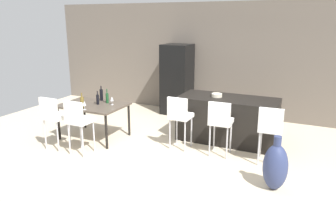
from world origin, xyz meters
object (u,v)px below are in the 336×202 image
Objects in this scene: dining_table at (94,107)px; wine_glass_corner at (112,99)px; fruit_bowl at (217,95)px; wine_glass_left at (83,101)px; dining_chair_near at (53,115)px; wine_bottle_right at (107,98)px; refrigerator at (177,79)px; kitchen_island at (228,119)px; bar_chair_right at (271,127)px; wine_bottle_middle at (98,99)px; floor_vase at (275,167)px; bar_chair_middle at (220,120)px; dining_chair_far at (78,119)px; bar_chair_left at (180,114)px; wine_bottle_near at (101,95)px; wine_glass_end at (84,104)px; wine_bottle_far at (82,102)px.

wine_glass_corner is (0.39, 0.12, 0.19)m from dining_table.
wine_glass_left is at bearing -152.50° from fruit_bowl.
wine_bottle_right is at bearing 63.78° from dining_chair_near.
wine_glass_left is at bearing -108.61° from refrigerator.
kitchen_island is 0.55m from fruit_bowl.
bar_chair_right is at bearing 3.30° from dining_table.
bar_chair_right is at bearing 7.29° from wine_glass_left.
wine_bottle_middle is 0.34× the size of floor_vase.
wine_bottle_right is (-2.48, -0.00, 0.15)m from bar_chair_middle.
kitchen_island is at bearing 95.03° from bar_chair_middle.
bar_chair_right reaches higher than dining_table.
dining_chair_far is at bearing -58.92° from wine_glass_left.
dining_table is at bearing -162.65° from wine_glass_corner.
wine_bottle_right is at bearing -179.93° from bar_chair_left.
floor_vase is at bearing -23.47° from bar_chair_left.
fruit_bowl is (2.28, 0.98, 0.11)m from wine_bottle_middle.
wine_bottle_near is 2.29m from refrigerator.
bar_chair_middle is 1.00× the size of bar_chair_right.
kitchen_island is 11.42× the size of wine_glass_left.
kitchen_island is 0.86m from bar_chair_middle.
bar_chair_middle is 6.03× the size of wine_glass_end.
wine_bottle_right is (0.21, 0.56, -0.01)m from wine_bottle_far.
dining_chair_near is at bearing -134.05° from wine_glass_end.
wine_bottle_near is 1.14× the size of wine_bottle_middle.
dining_chair_near is at bearing -125.74° from wine_glass_corner.
bar_chair_middle is at bearing 2.08° from wine_glass_corner.
wine_bottle_near reaches higher than floor_vase.
wine_glass_end is at bearing -79.37° from wine_bottle_near.
kitchen_island is at bearing 48.23° from bar_chair_left.
refrigerator is (-2.71, 2.24, 0.22)m from bar_chair_right.
fruit_bowl is (2.27, 1.42, 0.09)m from wine_glass_end.
wine_bottle_middle is at bearing -176.03° from bar_chair_middle.
wine_glass_left is 0.21× the size of floor_vase.
bar_chair_left is 4.87× the size of fruit_bowl.
refrigerator is (0.65, 2.24, 0.07)m from wine_bottle_right.
wine_glass_end is 2.96m from refrigerator.
fruit_bowl is at bearing 29.85° from wine_bottle_far.
bar_chair_middle is 0.57× the size of refrigerator.
wine_bottle_middle is (-0.20, 0.86, 0.15)m from dining_chair_far.
dining_table is 1.27× the size of dining_chair_near.
wine_glass_end is 1.00× the size of wine_glass_corner.
dining_chair_far is (-3.27, -1.04, 0.00)m from bar_chair_right.
dining_chair_near is at bearing -122.39° from wine_bottle_far.
wine_bottle_right reaches higher than wine_glass_end.
wine_glass_corner is (0.29, 0.10, 0.01)m from wine_bottle_middle.
bar_chair_middle is 2.75m from wine_bottle_far.
wine_glass_corner is (-2.30, -0.08, 0.17)m from bar_chair_middle.
wine_glass_left is at bearing -154.29° from kitchen_island.
wine_glass_corner is at bearing -156.02° from fruit_bowl.
refrigerator reaches higher than dining_chair_far.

